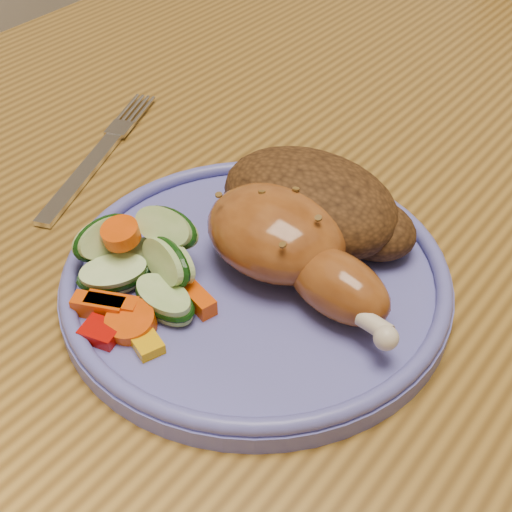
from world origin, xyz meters
name	(u,v)px	position (x,y,z in m)	size (l,w,h in m)	color
dining_table	(331,317)	(0.00, 0.00, 0.67)	(0.90, 1.40, 0.75)	olive
plate	(256,282)	(-0.01, -0.08, 0.76)	(0.24, 0.24, 0.01)	#5658B1
plate_rim	(256,268)	(-0.01, -0.08, 0.77)	(0.24, 0.24, 0.01)	#5658B1
chicken_leg	(290,244)	(0.00, -0.06, 0.78)	(0.15, 0.07, 0.05)	brown
rice_pilaf	(313,205)	(-0.01, -0.02, 0.78)	(0.13, 0.09, 0.05)	#482A12
vegetable_pile	(139,266)	(-0.06, -0.13, 0.78)	(0.10, 0.10, 0.05)	#A50A05
fork	(96,158)	(-0.19, -0.04, 0.75)	(0.08, 0.16, 0.00)	silver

